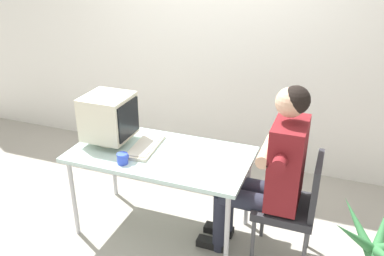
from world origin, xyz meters
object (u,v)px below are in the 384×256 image
(person_seated, at_px, (271,169))
(office_chair, at_px, (295,203))
(keyboard, at_px, (146,146))
(desk, at_px, (161,159))
(crt_monitor, at_px, (109,117))
(desk_mug, at_px, (123,158))

(person_seated, bearing_deg, office_chair, 0.00)
(keyboard, bearing_deg, desk, -11.36)
(crt_monitor, relative_size, office_chair, 0.46)
(crt_monitor, distance_m, person_seated, 1.31)
(desk, relative_size, desk_mug, 15.32)
(crt_monitor, bearing_deg, desk_mug, -45.90)
(keyboard, xyz_separation_m, desk_mug, (-0.04, -0.28, 0.03))
(office_chair, distance_m, desk_mug, 1.27)
(keyboard, bearing_deg, person_seated, -0.71)
(person_seated, relative_size, desk_mug, 15.15)
(desk, distance_m, office_chair, 1.04)
(keyboard, height_order, desk_mug, desk_mug)
(office_chair, xyz_separation_m, desk_mug, (-1.22, -0.26, 0.26))
(office_chair, bearing_deg, person_seated, -180.00)
(desk, height_order, desk_mug, desk_mug)
(office_chair, bearing_deg, desk_mug, -167.77)
(keyboard, bearing_deg, office_chair, -0.59)
(office_chair, xyz_separation_m, person_seated, (-0.19, -0.00, 0.24))
(desk, xyz_separation_m, keyboard, (-0.14, 0.03, 0.07))
(office_chair, relative_size, person_seated, 0.64)
(keyboard, height_order, office_chair, office_chair)
(desk, distance_m, desk_mug, 0.32)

